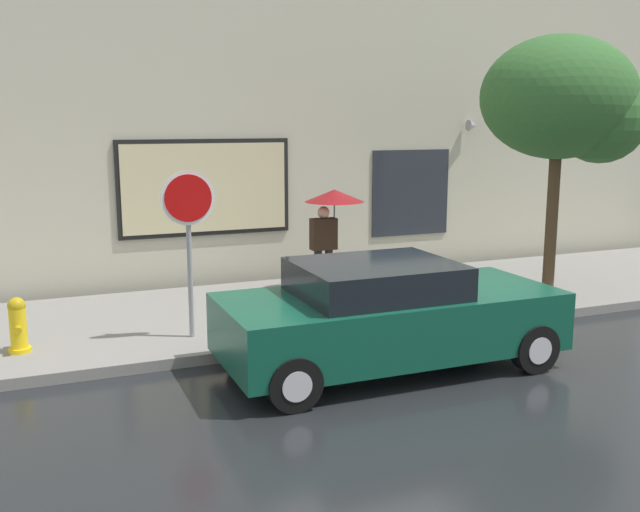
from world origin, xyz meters
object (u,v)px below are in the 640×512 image
object	(u,v)px
parked_car	(388,315)
pedestrian_with_umbrella	(331,209)
fire_hydrant	(18,325)
street_tree	(568,102)
stop_sign	(189,221)

from	to	relation	value
parked_car	pedestrian_with_umbrella	distance (m)	3.82
fire_hydrant	street_tree	distance (m)	9.29
pedestrian_with_umbrella	street_tree	world-z (taller)	street_tree
parked_car	stop_sign	world-z (taller)	stop_sign
parked_car	street_tree	world-z (taller)	street_tree
fire_hydrant	parked_car	bearing A→B (deg)	-24.89
fire_hydrant	stop_sign	world-z (taller)	stop_sign
parked_car	street_tree	bearing A→B (deg)	23.18
parked_car	fire_hydrant	xyz separation A→B (m)	(-4.46, 2.07, -0.20)
pedestrian_with_umbrella	parked_car	bearing A→B (deg)	-101.77
pedestrian_with_umbrella	stop_sign	size ratio (longest dim) A/B	0.78
fire_hydrant	street_tree	bearing A→B (deg)	-1.37
fire_hydrant	stop_sign	size ratio (longest dim) A/B	0.32
pedestrian_with_umbrella	street_tree	xyz separation A→B (m)	(3.58, -1.77, 1.85)
parked_car	fire_hydrant	bearing A→B (deg)	155.11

